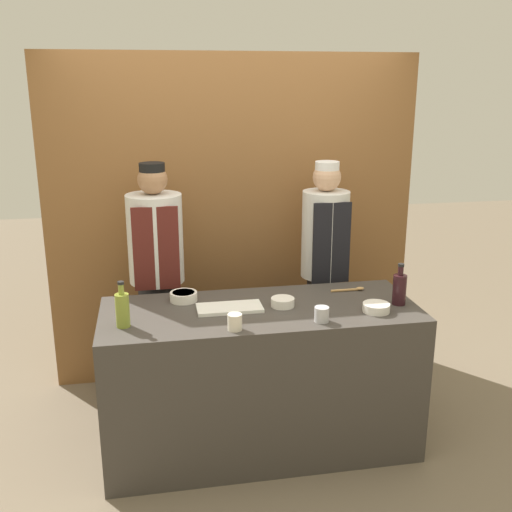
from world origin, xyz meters
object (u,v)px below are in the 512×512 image
(cup_steel, at_px, (322,314))
(chef_left, at_px, (157,278))
(wooden_spoon, at_px, (351,289))
(sauce_bowl_red, at_px, (376,307))
(chef_right, at_px, (324,269))
(sauce_bowl_green, at_px, (184,296))
(bottle_wine, at_px, (399,288))
(cup_cream, at_px, (235,322))
(cutting_board, at_px, (230,308))
(bottle_oil, at_px, (122,309))
(sauce_bowl_white, at_px, (283,302))

(cup_steel, relative_size, chef_left, 0.05)
(cup_steel, height_order, wooden_spoon, cup_steel)
(chef_left, bearing_deg, sauce_bowl_red, -33.95)
(sauce_bowl_red, height_order, wooden_spoon, sauce_bowl_red)
(cup_steel, bearing_deg, chef_right, 72.58)
(sauce_bowl_green, height_order, chef_left, chef_left)
(bottle_wine, relative_size, chef_left, 0.15)
(sauce_bowl_green, height_order, chef_right, chef_right)
(cup_cream, distance_m, wooden_spoon, 0.95)
(cutting_board, distance_m, cup_cream, 0.30)
(cutting_board, bearing_deg, bottle_wine, -5.25)
(bottle_oil, relative_size, wooden_spoon, 1.18)
(sauce_bowl_red, xyz_separation_m, bottle_wine, (0.18, 0.09, 0.07))
(bottle_wine, height_order, chef_left, chef_left)
(cup_cream, bearing_deg, wooden_spoon, 30.36)
(sauce_bowl_red, bearing_deg, cup_cream, -172.28)
(sauce_bowl_green, relative_size, chef_right, 0.10)
(bottle_wine, height_order, bottle_oil, bottle_oil)
(cutting_board, xyz_separation_m, chef_left, (-0.40, 0.65, -0.01))
(sauce_bowl_green, distance_m, bottle_wine, 1.30)
(cup_cream, relative_size, chef_left, 0.05)
(bottle_wine, bearing_deg, cup_cream, -168.56)
(wooden_spoon, bearing_deg, cup_cream, -149.64)
(sauce_bowl_green, relative_size, sauce_bowl_red, 1.05)
(sauce_bowl_white, distance_m, chef_left, 0.97)
(wooden_spoon, relative_size, chef_right, 0.13)
(sauce_bowl_red, relative_size, wooden_spoon, 0.72)
(sauce_bowl_white, bearing_deg, chef_left, 137.95)
(wooden_spoon, bearing_deg, cup_steel, -126.04)
(sauce_bowl_green, bearing_deg, cup_steel, -32.48)
(sauce_bowl_white, bearing_deg, sauce_bowl_green, 160.82)
(cup_cream, bearing_deg, bottle_wine, 11.44)
(cup_cream, bearing_deg, cup_steel, 3.34)
(sauce_bowl_red, height_order, bottle_oil, bottle_oil)
(chef_right, bearing_deg, bottle_oil, -150.01)
(bottle_oil, xyz_separation_m, chef_right, (1.37, 0.79, -0.10))
(cup_cream, bearing_deg, sauce_bowl_red, 7.72)
(sauce_bowl_green, bearing_deg, chef_left, 108.24)
(cup_cream, bearing_deg, cutting_board, 87.51)
(sauce_bowl_green, height_order, sauce_bowl_white, sauce_bowl_green)
(sauce_bowl_white, relative_size, cutting_board, 0.36)
(sauce_bowl_red, distance_m, cup_steel, 0.37)
(wooden_spoon, bearing_deg, bottle_wine, -53.35)
(sauce_bowl_red, bearing_deg, sauce_bowl_white, 160.57)
(sauce_bowl_white, height_order, cup_steel, cup_steel)
(sauce_bowl_green, distance_m, cup_steel, 0.87)
(chef_right, bearing_deg, sauce_bowl_green, -156.16)
(cup_cream, distance_m, chef_right, 1.23)
(sauce_bowl_white, distance_m, bottle_wine, 0.70)
(sauce_bowl_green, xyz_separation_m, cup_steel, (0.73, -0.47, 0.01))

